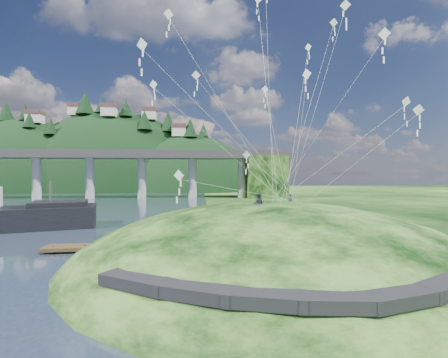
{
  "coord_description": "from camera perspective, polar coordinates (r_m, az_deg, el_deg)",
  "views": [
    {
      "loc": [
        1.75,
        -23.53,
        7.52
      ],
      "look_at": [
        4.0,
        6.0,
        7.0
      ],
      "focal_mm": 24.0,
      "sensor_mm": 36.0,
      "label": 1
    }
  ],
  "objects": [
    {
      "name": "ground",
      "position": [
        24.77,
        -8.57,
        -16.68
      ],
      "size": [
        320.0,
        320.0,
        0.0
      ],
      "primitive_type": "plane",
      "color": "black",
      "rests_on": "ground"
    },
    {
      "name": "grass_hill",
      "position": [
        27.79,
        9.34,
        -17.95
      ],
      "size": [
        36.0,
        32.0,
        13.0
      ],
      "color": "black",
      "rests_on": "ground"
    },
    {
      "name": "footpath",
      "position": [
        15.88,
        18.03,
        -19.05
      ],
      "size": [
        22.29,
        5.84,
        0.83
      ],
      "color": "black",
      "rests_on": "ground"
    },
    {
      "name": "bridge",
      "position": [
        97.78,
        -21.14,
        2.21
      ],
      "size": [
        160.0,
        11.0,
        15.0
      ],
      "color": "#2D2B2B",
      "rests_on": "ground"
    },
    {
      "name": "far_ridge",
      "position": [
        153.32,
        -21.6,
        -4.67
      ],
      "size": [
        153.0,
        70.0,
        94.5
      ],
      "color": "black",
      "rests_on": "ground"
    },
    {
      "name": "wooden_dock",
      "position": [
        31.82,
        -20.03,
        -11.96
      ],
      "size": [
        13.24,
        2.69,
        0.94
      ],
      "color": "#342515",
      "rests_on": "ground"
    },
    {
      "name": "kite_flyers",
      "position": [
        26.12,
        7.93,
        -2.7
      ],
      "size": [
        4.46,
        3.85,
        1.93
      ],
      "color": "#282B36",
      "rests_on": "ground"
    },
    {
      "name": "kite_swarm",
      "position": [
        26.05,
        7.51,
        20.32
      ],
      "size": [
        20.88,
        10.66,
        19.92
      ],
      "color": "white",
      "rests_on": "ground"
    }
  ]
}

